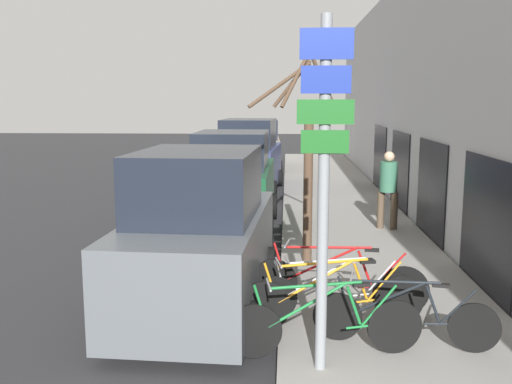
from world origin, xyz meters
TOP-DOWN VIEW (x-y plane):
  - ground_plane at (0.00, 11.20)m, footprint 80.00×80.00m
  - sidewalk_curb at (2.60, 14.00)m, footprint 3.20×32.00m
  - building_facade at (4.35, 13.94)m, footprint 0.23×32.00m
  - signpost at (1.48, 4.45)m, footprint 0.59×0.14m
  - bicycle_0 at (1.55, 4.77)m, footprint 2.30×0.48m
  - bicycle_1 at (2.53, 5.08)m, footprint 2.20×0.54m
  - bicycle_2 at (1.71, 5.58)m, footprint 2.46×0.59m
  - bicycle_3 at (1.77, 5.95)m, footprint 2.27×0.50m
  - bicycle_4 at (1.83, 6.28)m, footprint 2.51×0.52m
  - parked_car_0 at (-0.19, 6.60)m, footprint 2.21×4.45m
  - parked_car_1 at (-0.20, 11.92)m, footprint 2.08×4.19m
  - parked_car_2 at (-0.19, 17.67)m, footprint 2.28×4.65m
  - parked_car_3 at (-0.13, 23.27)m, footprint 2.10×4.52m
  - pedestrian_near at (3.44, 11.57)m, footprint 0.46×0.40m
  - street_tree at (1.43, 8.76)m, footprint 1.61×0.81m

SIDE VIEW (x-z plane):
  - ground_plane at x=0.00m, z-range 0.00..0.00m
  - sidewalk_curb at x=2.60m, z-range 0.00..0.15m
  - bicycle_1 at x=2.53m, z-range 0.09..0.94m
  - bicycle_3 at x=1.77m, z-range 0.09..0.95m
  - bicycle_0 at x=1.55m, z-range 0.09..0.99m
  - bicycle_2 at x=1.71m, z-range 0.08..1.02m
  - bicycle_4 at x=1.83m, z-range 0.08..1.03m
  - parked_car_3 at x=-0.13m, z-range -0.10..2.18m
  - parked_car_0 at x=-0.19m, z-range -0.12..2.29m
  - parked_car_1 at x=-0.20m, z-range -0.10..2.28m
  - parked_car_2 at x=-0.19m, z-range -0.12..2.36m
  - pedestrian_near at x=3.44m, z-range 0.29..2.10m
  - street_tree at x=1.43m, z-range 0.04..3.89m
  - signpost at x=1.48m, z-range 0.34..4.19m
  - building_facade at x=4.35m, z-range -0.04..6.46m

